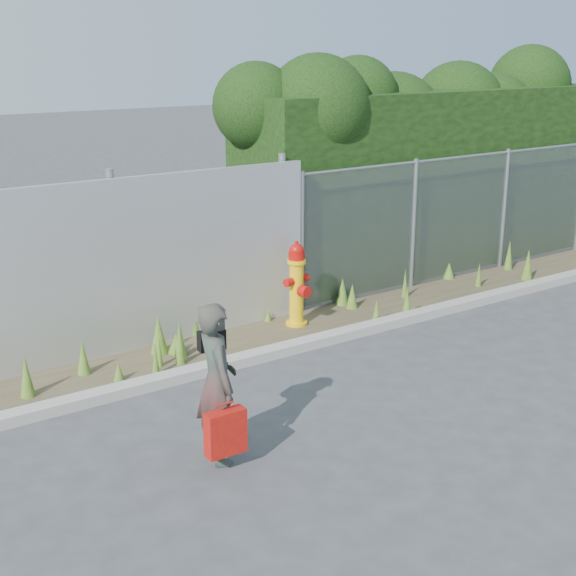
# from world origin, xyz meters

# --- Properties ---
(ground) EXTENTS (80.00, 80.00, 0.00)m
(ground) POSITION_xyz_m (0.00, 0.00, 0.00)
(ground) COLOR #3D3D40
(ground) RESTS_ON ground
(curb) EXTENTS (16.00, 0.22, 0.12)m
(curb) POSITION_xyz_m (0.00, 1.80, 0.06)
(curb) COLOR gray
(curb) RESTS_ON ground
(weed_strip) EXTENTS (16.00, 1.28, 0.55)m
(weed_strip) POSITION_xyz_m (-0.54, 2.46, 0.13)
(weed_strip) COLOR #483D29
(weed_strip) RESTS_ON ground
(chainlink_fence) EXTENTS (6.50, 0.07, 2.05)m
(chainlink_fence) POSITION_xyz_m (4.25, 3.00, 1.03)
(chainlink_fence) COLOR gray
(chainlink_fence) RESTS_ON ground
(hedge) EXTENTS (7.71, 2.05, 3.73)m
(hedge) POSITION_xyz_m (4.46, 4.06, 2.00)
(hedge) COLOR black
(hedge) RESTS_ON ground
(fire_hydrant) EXTENTS (0.40, 0.36, 1.20)m
(fire_hydrant) POSITION_xyz_m (0.65, 2.55, 0.58)
(fire_hydrant) COLOR yellow
(fire_hydrant) RESTS_ON ground
(woman) EXTENTS (0.48, 0.63, 1.53)m
(woman) POSITION_xyz_m (-2.09, -0.03, 0.77)
(woman) COLOR #0E5949
(woman) RESTS_ON ground
(red_tote_bag) EXTENTS (0.38, 0.14, 0.49)m
(red_tote_bag) POSITION_xyz_m (-2.16, -0.29, 0.40)
(red_tote_bag) COLOR #A9090F
(black_shoulder_bag) EXTENTS (0.25, 0.11, 0.19)m
(black_shoulder_bag) POSITION_xyz_m (-2.02, 0.16, 1.11)
(black_shoulder_bag) COLOR black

